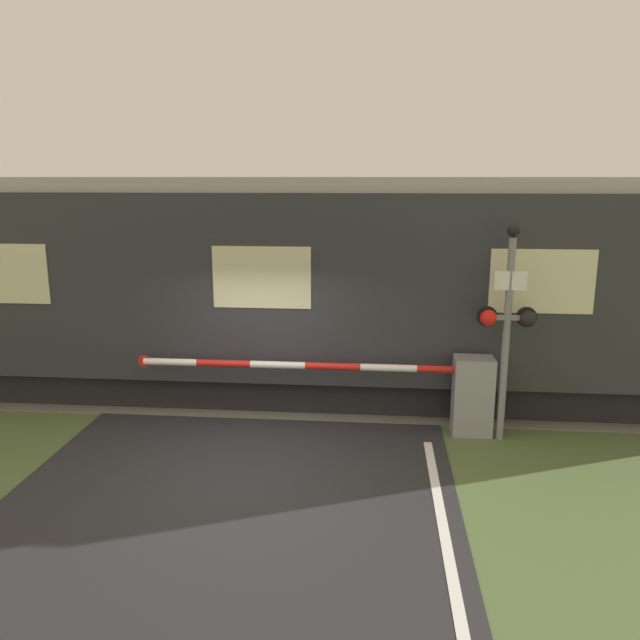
{
  "coord_description": "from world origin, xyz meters",
  "views": [
    {
      "loc": [
        1.76,
        -7.82,
        3.91
      ],
      "look_at": [
        0.85,
        2.07,
        1.63
      ],
      "focal_mm": 35.0,
      "sensor_mm": 36.0,
      "label": 1
    }
  ],
  "objects": [
    {
      "name": "ground_plane",
      "position": [
        0.0,
        0.0,
        0.0
      ],
      "size": [
        80.0,
        80.0,
        0.0
      ],
      "primitive_type": "plane",
      "color": "#4C6033"
    },
    {
      "name": "track_bed",
      "position": [
        0.0,
        3.29,
        0.02
      ],
      "size": [
        36.0,
        3.2,
        0.13
      ],
      "color": "#666056",
      "rests_on": "ground_plane"
    },
    {
      "name": "train",
      "position": [
        -0.05,
        3.29,
        2.0
      ],
      "size": [
        15.65,
        3.04,
        3.91
      ],
      "color": "black",
      "rests_on": "ground_plane"
    },
    {
      "name": "signal_post",
      "position": [
        3.68,
        1.29,
        1.85
      ],
      "size": [
        0.87,
        0.26,
        3.25
      ],
      "color": "gray",
      "rests_on": "ground_plane"
    },
    {
      "name": "crossing_barrier",
      "position": [
        2.84,
        1.47,
        0.69
      ],
      "size": [
        5.6,
        0.44,
        1.23
      ],
      "color": "gray",
      "rests_on": "ground_plane"
    }
  ]
}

